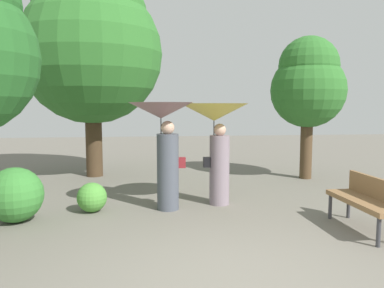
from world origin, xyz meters
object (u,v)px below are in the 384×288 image
at_px(person_left, 164,133).
at_px(tree_near_right, 308,83).
at_px(tree_near_left, 91,42).
at_px(person_right, 215,128).
at_px(park_bench, 368,199).

xyz_separation_m(person_left, tree_near_right, (3.92, 2.60, 1.08)).
xyz_separation_m(tree_near_left, tree_near_right, (5.68, -1.03, -1.11)).
bearing_deg(tree_near_left, person_right, -50.61).
bearing_deg(person_right, park_bench, -135.32).
height_order(park_bench, tree_near_left, tree_near_left).
bearing_deg(tree_near_right, person_left, -146.42).
xyz_separation_m(person_right, park_bench, (2.07, -1.85, -1.02)).
bearing_deg(park_bench, tree_near_right, 167.78).
height_order(person_right, tree_near_left, tree_near_left).
xyz_separation_m(person_left, tree_near_left, (-1.75, 3.64, 2.19)).
bearing_deg(person_right, tree_near_left, 35.91).
bearing_deg(tree_near_left, person_left, -64.26).
bearing_deg(tree_near_right, person_right, -141.01).
distance_m(person_left, tree_near_right, 4.83).
bearing_deg(tree_near_left, park_bench, -47.20).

